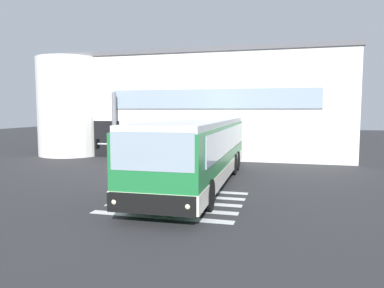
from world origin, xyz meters
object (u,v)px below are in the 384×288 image
Objects in this scene: passenger_by_doorway at (134,145)px; bus_main_foreground at (198,153)px; entry_support_column at (114,126)px; passenger_near_column at (121,146)px; safety_bollard_yellow at (209,159)px.

bus_main_foreground is at bearing -47.51° from passenger_by_doorway.
entry_support_column is 2.53× the size of passenger_by_doorway.
passenger_by_doorway is at bearing 132.49° from bus_main_foreground.
passenger_near_column is 5.90m from safety_bollard_yellow.
bus_main_foreground reaches higher than passenger_near_column.
safety_bollard_yellow is at bearing -15.15° from passenger_by_doorway.
passenger_near_column reaches higher than safety_bollard_yellow.
passenger_by_doorway is 1.86× the size of safety_bollard_yellow.
passenger_near_column is at bearing -153.75° from passenger_by_doorway.
safety_bollard_yellow is at bearing 96.45° from bus_main_foreground.
safety_bollard_yellow is (-0.54, 4.74, -0.89)m from bus_main_foreground.
passenger_near_column and passenger_by_doorway have the same top height.
bus_main_foreground is at bearing -42.54° from entry_support_column.
safety_bollard_yellow is (5.79, -1.01, -0.48)m from passenger_near_column.
passenger_near_column is 0.82m from passenger_by_doorway.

